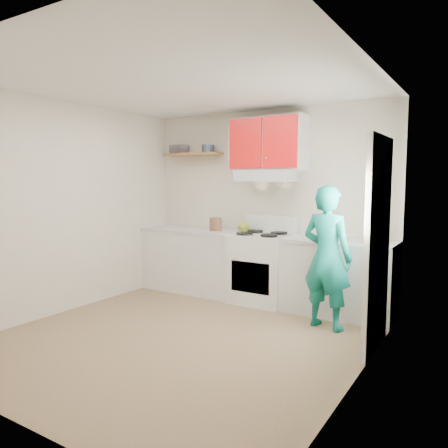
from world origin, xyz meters
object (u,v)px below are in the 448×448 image
Objects in this scene: stove at (261,269)px; tin at (208,149)px; kettle at (244,227)px; person at (327,257)px; crock at (216,225)px.

tin is at bearing 170.13° from stove.
person is at bearing -19.68° from kettle.
kettle is 0.83× the size of crock.
kettle is at bearing -7.10° from tin.
person is at bearing -25.95° from stove.
stove is at bearing -11.35° from kettle.
person reaches higher than kettle.
stove is 0.63m from kettle.
kettle is (-0.32, 0.09, 0.53)m from stove.
tin is at bearing 176.82° from kettle.
stove is 0.58× the size of person.
tin reaches higher than stove.
kettle is at bearing 164.73° from stove.
stove is at bearing -14.93° from person.
kettle is (0.65, -0.08, -1.10)m from tin.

